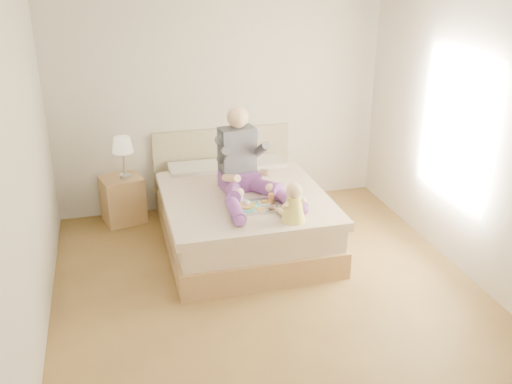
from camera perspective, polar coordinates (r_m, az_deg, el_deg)
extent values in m
cube|color=brown|center=(5.57, 1.13, -9.60)|extent=(4.00, 4.20, 0.01)
cube|color=beige|center=(6.93, -3.60, 9.22)|extent=(4.00, 0.02, 2.70)
cube|color=beige|center=(3.20, 11.80, -8.70)|extent=(4.00, 0.02, 2.70)
cube|color=beige|center=(4.85, -22.12, 1.32)|extent=(0.02, 4.20, 2.70)
cube|color=beige|center=(5.83, 20.60, 5.07)|extent=(0.02, 4.20, 2.70)
cube|color=white|center=(5.96, 19.48, 6.11)|extent=(0.02, 1.30, 1.60)
cube|color=#F4EEC8|center=(5.96, 19.44, 6.11)|extent=(0.01, 1.18, 1.48)
cube|color=#997447|center=(6.35, -1.37, -3.74)|extent=(1.68, 2.13, 0.28)
cube|color=beige|center=(6.24, -1.39, -1.61)|extent=(1.60, 2.05, 0.24)
cube|color=beige|center=(6.04, -1.08, -0.76)|extent=(1.70, 1.80, 0.09)
cube|color=beige|center=(6.78, -6.02, 2.06)|extent=(0.62, 0.40, 0.14)
cube|color=beige|center=(6.92, 0.20, 2.65)|extent=(0.62, 0.40, 0.14)
cube|color=gray|center=(7.17, -3.42, 2.59)|extent=(1.70, 0.08, 1.00)
cube|color=#997447|center=(6.94, -13.17, -0.71)|extent=(0.54, 0.50, 0.55)
cylinder|color=silver|center=(6.81, -12.93, 1.56)|extent=(0.13, 0.13, 0.04)
cylinder|color=silver|center=(6.76, -13.05, 2.82)|extent=(0.03, 0.03, 0.27)
cone|color=beige|center=(6.68, -13.22, 4.63)|extent=(0.24, 0.24, 0.18)
cube|color=#6E3789|center=(6.18, -1.66, 1.21)|extent=(0.43, 0.36, 0.19)
cube|color=#37373E|center=(6.13, -1.90, 4.20)|extent=(0.40, 0.28, 0.50)
sphere|color=beige|center=(5.99, -1.84, 7.50)|extent=(0.23, 0.23, 0.23)
cylinder|color=#6E3789|center=(5.92, -2.30, 0.06)|extent=(0.27, 0.56, 0.23)
cylinder|color=#6E3789|center=(5.55, -2.09, -1.76)|extent=(0.15, 0.48, 0.13)
sphere|color=#6E3789|center=(5.35, -1.65, -2.88)|extent=(0.11, 0.11, 0.11)
cylinder|color=#37373E|center=(5.92, -3.29, 3.72)|extent=(0.10, 0.31, 0.26)
cylinder|color=beige|center=(5.82, -2.51, 1.40)|extent=(0.15, 0.33, 0.17)
sphere|color=beige|center=(5.73, -1.66, -0.05)|extent=(0.09, 0.09, 0.09)
cylinder|color=#6E3789|center=(6.03, 0.66, 0.53)|extent=(0.39, 0.55, 0.23)
cylinder|color=#6E3789|center=(5.75, 3.34, -0.83)|extent=(0.27, 0.49, 0.13)
sphere|color=#6E3789|center=(5.59, 4.73, -1.74)|extent=(0.11, 0.11, 0.11)
cylinder|color=#37373E|center=(6.06, 0.42, 4.22)|extent=(0.16, 0.32, 0.26)
cylinder|color=beige|center=(5.95, 1.06, 1.94)|extent=(0.09, 0.32, 0.17)
sphere|color=beige|center=(5.85, 1.38, 0.44)|extent=(0.09, 0.09, 0.09)
cube|color=silver|center=(5.73, -0.03, -1.57)|extent=(0.45, 0.36, 0.01)
cylinder|color=#45C8C7|center=(5.72, -0.92, -1.50)|extent=(0.25, 0.25, 0.01)
cylinder|color=#B58C3C|center=(5.71, -0.93, -1.35)|extent=(0.17, 0.17, 0.02)
cylinder|color=white|center=(5.80, -1.66, -0.75)|extent=(0.08, 0.08, 0.09)
torus|color=white|center=(5.81, -1.22, -0.69)|extent=(0.02, 0.06, 0.06)
cylinder|color=olive|center=(5.78, -1.67, -0.37)|extent=(0.07, 0.07, 0.01)
cylinder|color=white|center=(5.81, 0.90, -1.09)|extent=(0.14, 0.14, 0.01)
cube|color=#B58C3C|center=(5.81, 0.90, -0.96)|extent=(0.08, 0.07, 0.02)
cylinder|color=white|center=(5.64, 0.37, -1.86)|extent=(0.14, 0.14, 0.01)
ellipsoid|color=#AA1221|center=(5.63, 0.58, -1.75)|extent=(0.04, 0.03, 0.01)
cylinder|color=white|center=(5.79, 1.53, -0.63)|extent=(0.07, 0.07, 0.11)
cylinder|color=orange|center=(5.79, 1.53, -0.65)|extent=(0.06, 0.06, 0.11)
cylinder|color=white|center=(5.66, 1.62, -1.62)|extent=(0.07, 0.07, 0.04)
cylinder|color=#4B230A|center=(5.67, 1.62, -1.63)|extent=(0.06, 0.06, 0.03)
cone|color=#ECE04A|center=(5.43, 3.77, -1.68)|extent=(0.23, 0.23, 0.25)
sphere|color=beige|center=(5.36, 3.83, 0.11)|extent=(0.15, 0.15, 0.15)
cylinder|color=beige|center=(5.53, 2.70, -2.12)|extent=(0.08, 0.18, 0.06)
sphere|color=beige|center=(5.60, 2.16, -1.80)|extent=(0.05, 0.05, 0.05)
cylinder|color=beige|center=(5.37, 2.92, -1.38)|extent=(0.05, 0.13, 0.11)
cylinder|color=beige|center=(5.58, 3.44, -1.92)|extent=(0.12, 0.18, 0.06)
sphere|color=beige|center=(5.64, 2.99, -1.59)|extent=(0.05, 0.05, 0.05)
cylinder|color=beige|center=(5.47, 4.52, -0.97)|extent=(0.10, 0.13, 0.11)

